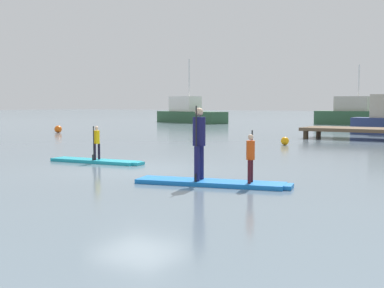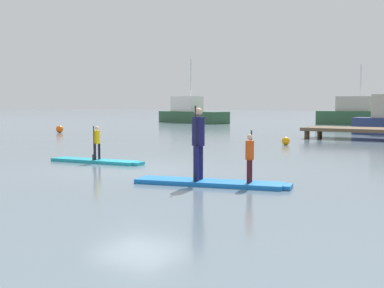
# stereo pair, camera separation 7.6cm
# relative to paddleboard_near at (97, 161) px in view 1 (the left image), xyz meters

# --- Properties ---
(ground_plane) EXTENTS (240.00, 240.00, 0.00)m
(ground_plane) POSITION_rel_paddleboard_near_xyz_m (2.18, -0.56, -0.05)
(ground_plane) COLOR slate
(paddleboard_near) EXTENTS (3.34, 0.99, 0.10)m
(paddleboard_near) POSITION_rel_paddleboard_near_xyz_m (0.00, 0.00, 0.00)
(paddleboard_near) COLOR #1E9EB2
(paddleboard_near) RESTS_ON ground
(paddler_child_solo) EXTENTS (0.21, 0.39, 1.09)m
(paddler_child_solo) POSITION_rel_paddleboard_near_xyz_m (0.01, -0.01, 0.66)
(paddler_child_solo) COLOR black
(paddler_child_solo) RESTS_ON paddleboard_near
(paddleboard_far) EXTENTS (3.72, 1.57, 0.10)m
(paddleboard_far) POSITION_rel_paddleboard_near_xyz_m (5.42, -1.97, 0.00)
(paddleboard_far) COLOR blue
(paddleboard_far) RESTS_ON ground
(paddler_adult) EXTENTS (0.36, 0.52, 1.75)m
(paddler_adult) POSITION_rel_paddleboard_near_xyz_m (5.10, -2.06, 1.03)
(paddler_adult) COLOR #19194C
(paddler_adult) RESTS_ON paddleboard_far
(paddler_child_front) EXTENTS (0.23, 0.38, 1.19)m
(paddler_child_front) POSITION_rel_paddleboard_near_xyz_m (6.29, -1.75, 0.67)
(paddler_child_front) COLOR #4C1419
(paddler_child_front) RESTS_ON paddleboard_far
(motor_boat_small_navy) EXTENTS (8.24, 3.08, 5.41)m
(motor_boat_small_navy) POSITION_rel_paddleboard_near_xyz_m (-0.44, 35.06, 0.85)
(motor_boat_small_navy) COLOR #2D5638
(motor_boat_small_navy) RESTS_ON ground
(trawler_grey_distant) EXTENTS (8.61, 4.62, 6.30)m
(trawler_grey_distant) POSITION_rel_paddleboard_near_xyz_m (-16.07, 30.98, 0.89)
(trawler_grey_distant) COLOR #2D5638
(trawler_grey_distant) RESTS_ON ground
(mooring_buoy_near) EXTENTS (0.48, 0.48, 0.48)m
(mooring_buoy_near) POSITION_rel_paddleboard_near_xyz_m (-13.81, 11.39, 0.19)
(mooring_buoy_near) COLOR orange
(mooring_buoy_near) RESTS_ON ground
(mooring_buoy_mid) EXTENTS (0.38, 0.38, 0.38)m
(mooring_buoy_mid) POSITION_rel_paddleboard_near_xyz_m (2.48, 9.87, 0.14)
(mooring_buoy_mid) COLOR orange
(mooring_buoy_mid) RESTS_ON ground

